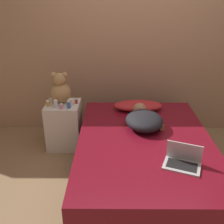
% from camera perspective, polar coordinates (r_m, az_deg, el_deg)
% --- Properties ---
extents(ground_plane, '(12.00, 12.00, 0.00)m').
position_cam_1_polar(ground_plane, '(2.93, 6.66, -14.44)').
color(ground_plane, '#937551').
extents(wall_back, '(8.00, 0.06, 2.60)m').
position_cam_1_polar(wall_back, '(3.56, 5.65, 15.70)').
color(wall_back, tan).
rests_on(wall_back, ground_plane).
extents(bed, '(1.36, 1.92, 0.51)m').
position_cam_1_polar(bed, '(2.78, 6.92, -10.35)').
color(bed, '#2D2319').
rests_on(bed, ground_plane).
extents(nightstand, '(0.42, 0.42, 0.59)m').
position_cam_1_polar(nightstand, '(3.42, -10.33, -2.78)').
color(nightstand, silver).
rests_on(nightstand, ground_plane).
extents(pillow, '(0.60, 0.29, 0.11)m').
position_cam_1_polar(pillow, '(3.24, 5.67, 1.37)').
color(pillow, red).
rests_on(pillow, bed).
extents(person_lying, '(0.43, 0.62, 0.17)m').
position_cam_1_polar(person_lying, '(2.84, 6.98, -1.57)').
color(person_lying, black).
rests_on(person_lying, bed).
extents(laptop, '(0.35, 0.29, 0.20)m').
position_cam_1_polar(laptop, '(2.30, 15.14, -10.14)').
color(laptop, silver).
rests_on(laptop, bed).
extents(teddy_bear, '(0.25, 0.25, 0.39)m').
position_cam_1_polar(teddy_bear, '(3.29, -11.18, 4.83)').
color(teddy_bear, tan).
rests_on(teddy_bear, nightstand).
extents(bottle_red, '(0.03, 0.03, 0.07)m').
position_cam_1_polar(bottle_red, '(3.27, -7.79, 2.41)').
color(bottle_red, '#B72D2D').
rests_on(bottle_red, nightstand).
extents(bottle_clear, '(0.05, 0.05, 0.10)m').
position_cam_1_polar(bottle_clear, '(3.19, -12.14, 1.76)').
color(bottle_clear, silver).
rests_on(bottle_clear, nightstand).
extents(bottle_amber, '(0.04, 0.04, 0.07)m').
position_cam_1_polar(bottle_amber, '(3.26, -13.78, 1.84)').
color(bottle_amber, gold).
rests_on(bottle_amber, nightstand).
extents(bottle_blue, '(0.04, 0.04, 0.10)m').
position_cam_1_polar(bottle_blue, '(3.14, -9.42, 1.66)').
color(bottle_blue, '#3866B2').
rests_on(bottle_blue, nightstand).
extents(bottle_white, '(0.05, 0.05, 0.08)m').
position_cam_1_polar(bottle_white, '(3.21, -8.94, 2.05)').
color(bottle_white, white).
rests_on(bottle_white, nightstand).
extents(bottle_pink, '(0.04, 0.04, 0.07)m').
position_cam_1_polar(bottle_pink, '(3.14, -10.97, 1.21)').
color(bottle_pink, pink).
rests_on(bottle_pink, nightstand).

